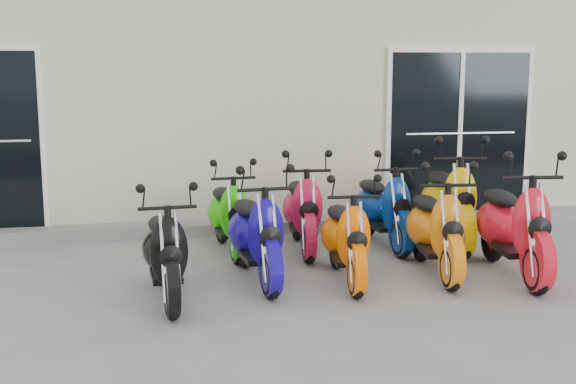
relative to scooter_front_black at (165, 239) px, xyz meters
name	(u,v)px	position (x,y,z in m)	size (l,w,h in m)	color
ground	(299,276)	(1.32, 0.54, -0.56)	(80.00, 80.00, 0.00)	gray
building	(238,95)	(1.32, 5.74, 1.04)	(14.00, 6.00, 3.20)	beige
front_step	(268,226)	(1.32, 2.56, -0.49)	(14.00, 0.40, 0.15)	gray
door_right	(459,128)	(3.92, 2.71, 0.70)	(2.02, 0.08, 2.22)	black
scooter_front_black	(165,239)	(0.00, 0.00, 0.00)	(0.55, 1.53, 1.13)	black
scooter_front_blue	(256,221)	(0.87, 0.42, 0.04)	(0.59, 1.63, 1.20)	#140888
scooter_front_orange_a	(346,226)	(1.72, 0.25, -0.01)	(0.55, 1.51, 1.12)	#FF6400
scooter_front_orange_b	(436,216)	(2.66, 0.33, 0.04)	(0.59, 1.63, 1.20)	orange
scooter_front_red	(514,212)	(3.40, 0.14, 0.09)	(0.64, 1.77, 1.31)	red
scooter_back_green	(228,204)	(0.72, 1.58, -0.01)	(0.55, 1.51, 1.11)	#28BE08
scooter_back_red	(303,199)	(1.56, 1.52, 0.04)	(0.59, 1.63, 1.20)	#BE1139
scooter_back_blue	(383,197)	(2.50, 1.54, 0.03)	(0.58, 1.60, 1.18)	navy
scooter_back_yellow	(449,190)	(3.27, 1.43, 0.10)	(0.66, 1.80, 1.33)	#F3BC00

